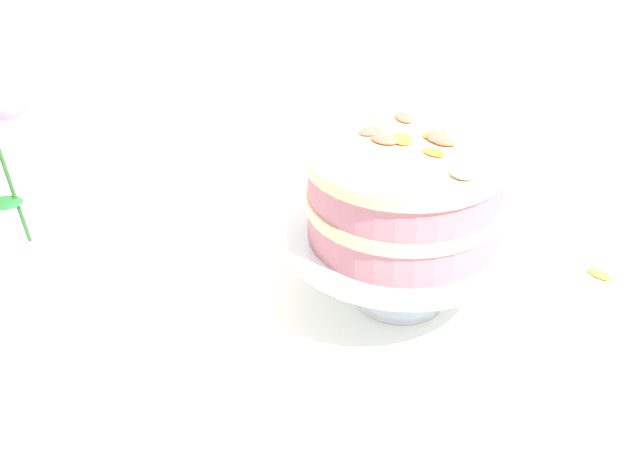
{
  "coord_description": "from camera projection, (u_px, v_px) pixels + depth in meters",
  "views": [
    {
      "loc": [
        -0.15,
        -0.99,
        1.46
      ],
      "look_at": [
        0.07,
        -0.0,
        0.86
      ],
      "focal_mm": 54.64,
      "sensor_mm": 36.0,
      "label": 1
    }
  ],
  "objects": [
    {
      "name": "linen_napkin",
      "position": [
        400.0,
        301.0,
        1.25
      ],
      "size": [
        0.38,
        0.38,
        0.0
      ],
      "primitive_type": "cube",
      "rotation": [
        0.0,
        0.0,
        -0.21
      ],
      "color": "white",
      "rests_on": "dining_table"
    },
    {
      "name": "loose_petal_3",
      "position": [
        600.0,
        274.0,
        1.3
      ],
      "size": [
        0.03,
        0.04,
        0.01
      ],
      "primitive_type": "ellipsoid",
      "rotation": [
        0.0,
        0.0,
        2.06
      ],
      "color": "yellow",
      "rests_on": "dining_table"
    },
    {
      "name": "dining_table",
      "position": [
        271.0,
        383.0,
        1.25
      ],
      "size": [
        1.4,
        1.0,
        0.74
      ],
      "color": "white",
      "rests_on": "ground"
    },
    {
      "name": "loose_petal_1",
      "position": [
        474.0,
        228.0,
        1.4
      ],
      "size": [
        0.03,
        0.04,
        0.0
      ],
      "primitive_type": "ellipsoid",
      "rotation": [
        0.0,
        0.0,
        1.59
      ],
      "color": "yellow",
      "rests_on": "dining_table"
    },
    {
      "name": "cake_stand",
      "position": [
        402.0,
        247.0,
        1.21
      ],
      "size": [
        0.29,
        0.29,
        0.1
      ],
      "color": "silver",
      "rests_on": "linen_napkin"
    },
    {
      "name": "layer_cake",
      "position": [
        405.0,
        193.0,
        1.17
      ],
      "size": [
        0.24,
        0.24,
        0.12
      ],
      "color": "#CC7A84",
      "rests_on": "cake_stand"
    }
  ]
}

